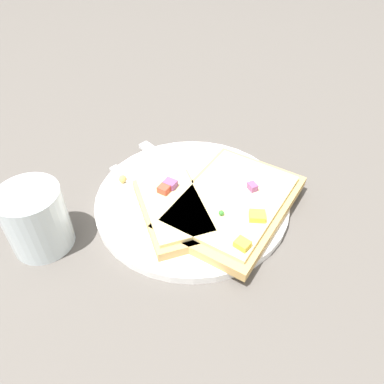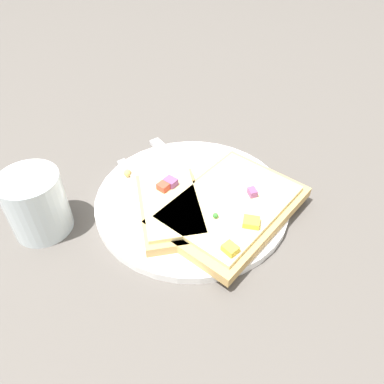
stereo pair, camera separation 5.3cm
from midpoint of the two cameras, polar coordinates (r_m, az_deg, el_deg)
The scene contains 8 objects.
ground_plane at distance 0.54m, azimuth 2.78°, elevation -1.84°, with size 4.00×4.00×0.00m, color #56514C.
plate at distance 0.54m, azimuth 2.80°, elevation -1.39°, with size 0.27×0.27×0.01m.
fork at distance 0.51m, azimuth -1.21°, elevation -2.33°, with size 0.10×0.22×0.01m.
knife at distance 0.58m, azimuth 1.03°, elevation 3.81°, with size 0.09×0.19×0.01m.
pizza_slice_main at distance 0.51m, azimuth 8.83°, elevation -2.38°, with size 0.24×0.23×0.03m.
pizza_slice_corner at distance 0.50m, azimuth -0.27°, elevation -2.42°, with size 0.09×0.15×0.03m.
crumb_scatter at distance 0.52m, azimuth -2.44°, elevation -0.84°, with size 0.11×0.16×0.01m.
drinking_glass at distance 0.51m, azimuth -19.97°, elevation -1.86°, with size 0.08×0.08×0.09m.
Camera 2 is at (0.10, 0.37, 0.38)m, focal length 35.00 mm.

